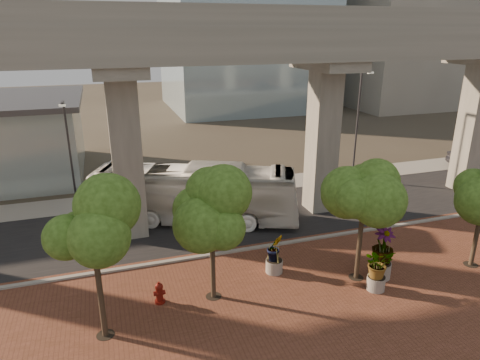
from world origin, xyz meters
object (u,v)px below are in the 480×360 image
object	(u,v)px
fire_hydrant	(159,293)
parked_car	(479,158)
transit_bus	(195,194)
planter_front	(378,265)

from	to	relation	value
fire_hydrant	parked_car	bearing A→B (deg)	21.22
transit_bus	planter_front	distance (m)	11.70
transit_bus	planter_front	size ratio (longest dim) A/B	6.23
parked_car	planter_front	size ratio (longest dim) A/B	2.49
transit_bus	parked_car	size ratio (longest dim) A/B	2.50
transit_bus	parked_car	distance (m)	25.97
parked_car	fire_hydrant	xyz separation A→B (m)	(-29.05, -11.28, -0.29)
parked_car	transit_bus	bearing A→B (deg)	109.34
transit_bus	parked_car	bearing A→B (deg)	-59.61
transit_bus	fire_hydrant	distance (m)	8.66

